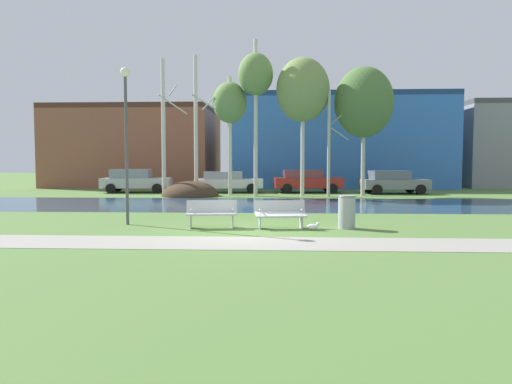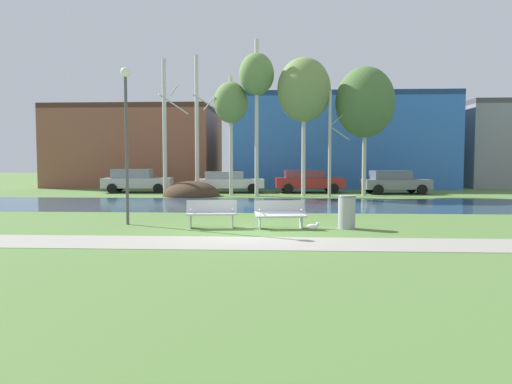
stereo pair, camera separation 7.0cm
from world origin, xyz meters
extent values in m
plane|color=#517538|center=(0.00, 10.00, 0.00)|extent=(120.00, 120.00, 0.00)
cube|color=gray|center=(0.00, -1.81, 0.01)|extent=(60.00, 1.99, 0.01)
cube|color=#33516B|center=(0.00, 9.22, 0.00)|extent=(80.00, 7.68, 0.01)
ellipsoid|color=#423021|center=(-4.35, 14.66, 0.00)|extent=(3.44, 3.47, 1.80)
cube|color=#B2B5B7|center=(-1.08, 0.88, 0.45)|extent=(1.65, 0.69, 0.05)
cube|color=#B2B5B7|center=(-1.12, 1.16, 0.67)|extent=(1.60, 0.30, 0.40)
cube|color=#B2B5B7|center=(-1.74, 0.85, 0.23)|extent=(0.10, 0.43, 0.45)
cube|color=#B2B5B7|center=(-0.44, 1.03, 0.23)|extent=(0.10, 0.43, 0.45)
cylinder|color=#B2B5B7|center=(-1.74, 0.81, 0.59)|extent=(0.08, 0.28, 0.04)
cylinder|color=#B2B5B7|center=(-0.44, 0.99, 0.59)|extent=(0.08, 0.28, 0.04)
cube|color=#B2B5B7|center=(1.08, 0.88, 0.45)|extent=(1.65, 0.69, 0.16)
cube|color=#B2B5B7|center=(1.04, 1.16, 0.67)|extent=(1.60, 0.30, 0.40)
cube|color=#B2B5B7|center=(0.42, 0.85, 0.23)|extent=(0.10, 0.43, 0.45)
cube|color=#B2B5B7|center=(1.72, 1.03, 0.23)|extent=(0.10, 0.43, 0.45)
cylinder|color=#B2B5B7|center=(0.43, 0.81, 0.59)|extent=(0.08, 0.28, 0.04)
cylinder|color=#B2B5B7|center=(1.73, 0.99, 0.59)|extent=(0.08, 0.28, 0.04)
cylinder|color=#999B9E|center=(3.14, 1.04, 0.52)|extent=(0.53, 0.53, 1.04)
torus|color=#5B5D5E|center=(3.14, 1.04, 1.01)|extent=(0.56, 0.56, 0.04)
ellipsoid|color=white|center=(2.05, 0.56, 0.12)|extent=(0.35, 0.16, 0.16)
sphere|color=white|center=(2.20, 0.56, 0.20)|extent=(0.11, 0.11, 0.11)
cone|color=gold|center=(2.27, 0.56, 0.20)|extent=(0.06, 0.04, 0.04)
cylinder|color=gold|center=(2.06, 0.52, 0.05)|extent=(0.01, 0.01, 0.10)
cylinder|color=gold|center=(2.06, 0.59, 0.05)|extent=(0.01, 0.01, 0.10)
cylinder|color=#4C4C51|center=(-4.01, 1.64, 2.43)|extent=(0.10, 0.10, 4.86)
sphere|color=white|center=(-4.01, 1.64, 5.01)|extent=(0.32, 0.32, 0.32)
cylinder|color=beige|center=(-5.94, 14.62, 4.10)|extent=(0.24, 0.24, 8.19)
cylinder|color=beige|center=(-5.42, 14.98, 6.39)|extent=(0.75, 1.04, 0.53)
cylinder|color=beige|center=(-5.19, 13.84, 5.42)|extent=(1.48, 1.44, 1.06)
cylinder|color=beige|center=(-4.05, 15.01, 4.24)|extent=(0.23, 0.23, 8.49)
cylinder|color=beige|center=(-3.36, 15.49, 5.65)|extent=(0.97, 1.36, 0.69)
cylinder|color=beige|center=(-3.37, 14.32, 5.56)|extent=(1.36, 1.33, 0.84)
cylinder|color=beige|center=(-2.01, 15.43, 3.65)|extent=(0.23, 0.23, 7.30)
ellipsoid|color=#668947|center=(-2.01, 15.43, 5.69)|extent=(2.09, 2.09, 2.50)
cylinder|color=beige|center=(-0.41, 14.91, 4.68)|extent=(0.24, 0.24, 9.35)
ellipsoid|color=#668947|center=(-0.41, 14.91, 7.30)|extent=(2.09, 2.09, 2.51)
cylinder|color=beige|center=(2.42, 14.96, 4.08)|extent=(0.24, 0.24, 8.16)
ellipsoid|color=olive|center=(2.42, 14.96, 6.36)|extent=(3.18, 3.18, 3.81)
cylinder|color=#BCB7A8|center=(3.93, 14.46, 3.12)|extent=(0.18, 0.18, 6.25)
cylinder|color=#BCB7A8|center=(4.52, 14.86, 4.67)|extent=(0.78, 1.10, 0.69)
cylinder|color=#BCB7A8|center=(4.51, 13.86, 3.66)|extent=(1.17, 1.13, 0.67)
cylinder|color=#BCB7A8|center=(6.10, 15.36, 3.62)|extent=(0.24, 0.24, 7.24)
ellipsoid|color=#4C7038|center=(6.10, 15.36, 5.65)|extent=(3.53, 3.53, 4.24)
cube|color=#B2B5BC|center=(-8.57, 17.76, 0.65)|extent=(4.70, 2.29, 0.65)
cube|color=gray|center=(-8.94, 17.72, 1.27)|extent=(2.69, 1.88, 0.59)
cylinder|color=black|center=(-7.17, 18.83, 0.32)|extent=(0.66, 0.28, 0.64)
cylinder|color=black|center=(-6.99, 16.96, 0.32)|extent=(0.66, 0.28, 0.64)
cylinder|color=black|center=(-10.15, 18.55, 0.32)|extent=(0.66, 0.28, 0.64)
cylinder|color=black|center=(-9.98, 16.68, 0.32)|extent=(0.66, 0.28, 0.64)
cube|color=silver|center=(-2.37, 17.98, 0.62)|extent=(4.68, 2.13, 0.60)
cube|color=#949AAC|center=(-2.73, 17.95, 1.16)|extent=(2.67, 1.74, 0.49)
cylinder|color=black|center=(-0.96, 18.98, 0.32)|extent=(0.66, 0.28, 0.64)
cylinder|color=black|center=(-0.80, 17.27, 0.32)|extent=(0.66, 0.28, 0.64)
cylinder|color=black|center=(-3.94, 18.70, 0.32)|extent=(0.66, 0.28, 0.64)
cylinder|color=black|center=(-3.78, 16.99, 0.32)|extent=(0.66, 0.28, 0.64)
cube|color=maroon|center=(2.95, 18.21, 0.66)|extent=(4.66, 2.28, 0.68)
cube|color=brown|center=(2.59, 18.17, 1.26)|extent=(2.67, 1.87, 0.51)
cylinder|color=black|center=(4.34, 19.28, 0.32)|extent=(0.66, 0.28, 0.64)
cylinder|color=black|center=(4.51, 17.41, 0.32)|extent=(0.66, 0.28, 0.64)
cylinder|color=black|center=(1.38, 19.00, 0.32)|extent=(0.66, 0.28, 0.64)
cylinder|color=black|center=(1.55, 17.14, 0.32)|extent=(0.66, 0.28, 0.64)
cube|color=slate|center=(8.46, 17.31, 0.63)|extent=(4.37, 2.24, 0.61)
cube|color=slate|center=(8.12, 17.28, 1.22)|extent=(2.50, 1.85, 0.58)
cylinder|color=black|center=(9.76, 18.36, 0.32)|extent=(0.66, 0.28, 0.64)
cylinder|color=black|center=(9.93, 16.51, 0.32)|extent=(0.66, 0.28, 0.64)
cylinder|color=black|center=(6.99, 18.11, 0.32)|extent=(0.66, 0.28, 0.64)
cylinder|color=black|center=(7.16, 16.25, 0.32)|extent=(0.66, 0.28, 0.64)
cube|color=brown|center=(-11.14, 26.63, 3.08)|extent=(13.12, 9.51, 6.17)
cube|color=#4E2C21|center=(-11.14, 26.63, 6.37)|extent=(13.12, 9.51, 0.40)
cube|color=#3870C6|center=(5.77, 25.26, 3.47)|extent=(17.16, 7.36, 6.93)
cube|color=navy|center=(5.77, 25.26, 7.13)|extent=(17.16, 7.36, 0.40)
camera|label=1|loc=(1.04, -13.92, 2.11)|focal=33.50mm
camera|label=2|loc=(1.11, -13.92, 2.11)|focal=33.50mm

